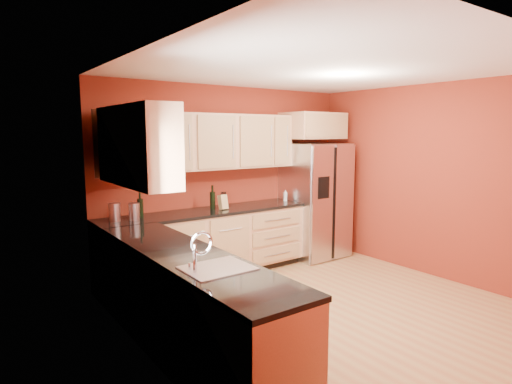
% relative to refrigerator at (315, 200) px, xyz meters
% --- Properties ---
extents(floor, '(4.00, 4.00, 0.00)m').
position_rel_refrigerator_xyz_m(floor, '(-1.35, -1.62, -0.89)').
color(floor, '#A56A40').
rests_on(floor, ground).
extents(ceiling, '(4.00, 4.00, 0.00)m').
position_rel_refrigerator_xyz_m(ceiling, '(-1.35, -1.62, 1.71)').
color(ceiling, white).
rests_on(ceiling, wall_back).
extents(wall_back, '(4.00, 0.04, 2.60)m').
position_rel_refrigerator_xyz_m(wall_back, '(-1.35, 0.38, 0.41)').
color(wall_back, maroon).
rests_on(wall_back, floor).
extents(wall_left, '(0.04, 4.00, 2.60)m').
position_rel_refrigerator_xyz_m(wall_left, '(-3.35, -1.62, 0.41)').
color(wall_left, maroon).
rests_on(wall_left, floor).
extents(wall_right, '(0.04, 4.00, 2.60)m').
position_rel_refrigerator_xyz_m(wall_right, '(0.65, -1.62, 0.41)').
color(wall_right, maroon).
rests_on(wall_right, floor).
extents(base_cabinets_back, '(2.90, 0.60, 0.88)m').
position_rel_refrigerator_xyz_m(base_cabinets_back, '(-1.90, 0.07, -0.45)').
color(base_cabinets_back, tan).
rests_on(base_cabinets_back, floor).
extents(base_cabinets_left, '(0.60, 2.80, 0.88)m').
position_rel_refrigerator_xyz_m(base_cabinets_left, '(-3.05, -1.62, -0.45)').
color(base_cabinets_left, tan).
rests_on(base_cabinets_left, floor).
extents(countertop_back, '(2.90, 0.62, 0.04)m').
position_rel_refrigerator_xyz_m(countertop_back, '(-1.90, 0.06, 0.01)').
color(countertop_back, black).
rests_on(countertop_back, base_cabinets_back).
extents(countertop_left, '(0.62, 2.80, 0.04)m').
position_rel_refrigerator_xyz_m(countertop_left, '(-3.04, -1.62, 0.01)').
color(countertop_left, black).
rests_on(countertop_left, base_cabinets_left).
extents(upper_cabinets_back, '(2.30, 0.33, 0.75)m').
position_rel_refrigerator_xyz_m(upper_cabinets_back, '(-1.60, 0.21, 0.94)').
color(upper_cabinets_back, tan).
rests_on(upper_cabinets_back, wall_back).
extents(upper_cabinets_left, '(0.33, 1.35, 0.75)m').
position_rel_refrigerator_xyz_m(upper_cabinets_left, '(-3.19, -0.90, 0.94)').
color(upper_cabinets_left, tan).
rests_on(upper_cabinets_left, wall_left).
extents(corner_upper_cabinet, '(0.67, 0.67, 0.75)m').
position_rel_refrigerator_xyz_m(corner_upper_cabinet, '(-3.02, 0.04, 0.94)').
color(corner_upper_cabinet, tan).
rests_on(corner_upper_cabinet, wall_back).
extents(over_fridge_cabinet, '(0.92, 0.60, 0.40)m').
position_rel_refrigerator_xyz_m(over_fridge_cabinet, '(0.00, 0.07, 1.16)').
color(over_fridge_cabinet, tan).
rests_on(over_fridge_cabinet, wall_back).
extents(refrigerator, '(0.90, 0.75, 1.78)m').
position_rel_refrigerator_xyz_m(refrigerator, '(0.00, 0.00, 0.00)').
color(refrigerator, silver).
rests_on(refrigerator, floor).
extents(window, '(0.03, 0.90, 1.00)m').
position_rel_refrigerator_xyz_m(window, '(-3.33, -2.12, 0.66)').
color(window, white).
rests_on(window, wall_left).
extents(sink_faucet, '(0.50, 0.42, 0.30)m').
position_rel_refrigerator_xyz_m(sink_faucet, '(-3.04, -2.12, 0.18)').
color(sink_faucet, silver).
rests_on(sink_faucet, countertop_left).
extents(canister_left, '(0.14, 0.14, 0.20)m').
position_rel_refrigerator_xyz_m(canister_left, '(-2.90, 0.03, 0.13)').
color(canister_left, silver).
rests_on(canister_left, countertop_back).
extents(canister_right, '(0.16, 0.16, 0.21)m').
position_rel_refrigerator_xyz_m(canister_right, '(-3.11, 0.09, 0.14)').
color(canister_right, silver).
rests_on(canister_right, countertop_back).
extents(wine_bottle_a, '(0.09, 0.09, 0.32)m').
position_rel_refrigerator_xyz_m(wine_bottle_a, '(-1.78, 0.12, 0.19)').
color(wine_bottle_a, black).
rests_on(wine_bottle_a, countertop_back).
extents(wine_bottle_b, '(0.09, 0.09, 0.32)m').
position_rel_refrigerator_xyz_m(wine_bottle_b, '(-2.79, 0.12, 0.19)').
color(wine_bottle_b, black).
rests_on(wine_bottle_b, countertop_back).
extents(knife_block, '(0.10, 0.09, 0.20)m').
position_rel_refrigerator_xyz_m(knife_block, '(-1.68, 0.03, 0.13)').
color(knife_block, tan).
rests_on(knife_block, countertop_back).
extents(soap_dispenser, '(0.06, 0.06, 0.17)m').
position_rel_refrigerator_xyz_m(soap_dispenser, '(-0.55, 0.07, 0.11)').
color(soap_dispenser, silver).
rests_on(soap_dispenser, countertop_back).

